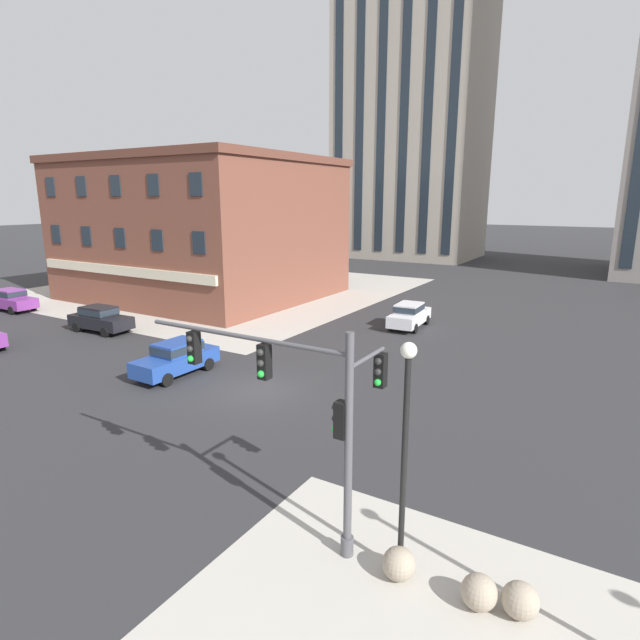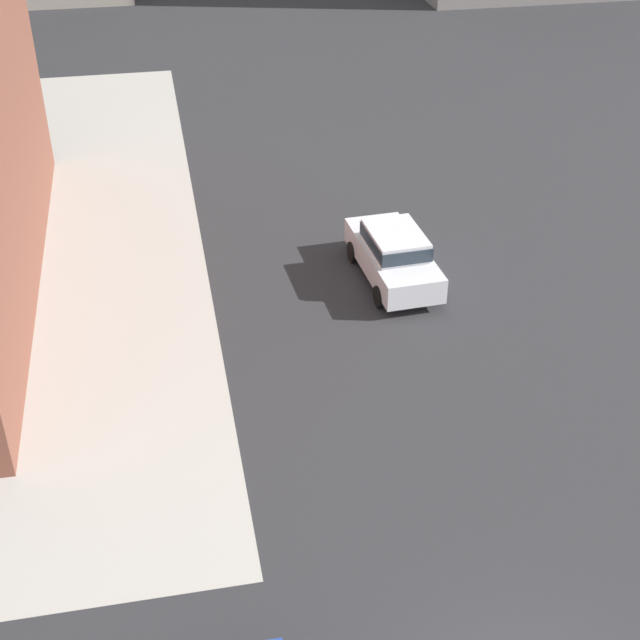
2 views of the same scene
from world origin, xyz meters
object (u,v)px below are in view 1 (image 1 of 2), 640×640
at_px(bollard_sphere_curb_c, 520,600).
at_px(car_main_northbound_near, 11,299).
at_px(bollard_sphere_curb_a, 399,564).
at_px(car_cross_eastbound, 409,314).
at_px(traffic_signal_main, 308,402).
at_px(street_lamp_corner_near, 405,434).
at_px(car_main_southbound_near, 100,318).
at_px(car_main_southbound_far, 176,357).
at_px(bollard_sphere_curb_b, 479,592).

bearing_deg(bollard_sphere_curb_c, car_main_northbound_near, 164.40).
distance_m(bollard_sphere_curb_a, car_cross_eastbound, 24.00).
bearing_deg(traffic_signal_main, street_lamp_corner_near, -1.48).
relative_size(bollard_sphere_curb_a, car_main_southbound_near, 0.17).
bearing_deg(car_main_southbound_far, bollard_sphere_curb_b, -23.68).
distance_m(traffic_signal_main, street_lamp_corner_near, 2.60).
height_order(bollard_sphere_curb_b, car_main_southbound_far, car_main_southbound_far).
relative_size(bollard_sphere_curb_a, bollard_sphere_curb_b, 1.00).
distance_m(car_main_northbound_near, car_cross_eastbound, 30.59).
distance_m(bollard_sphere_curb_a, car_main_northbound_near, 38.87).
bearing_deg(bollard_sphere_curb_c, bollard_sphere_curb_b, -165.25).
bearing_deg(traffic_signal_main, car_main_southbound_near, 155.26).
relative_size(street_lamp_corner_near, car_main_southbound_far, 1.27).
bearing_deg(bollard_sphere_curb_a, car_cross_eastbound, 111.04).
xyz_separation_m(traffic_signal_main, car_main_southbound_far, (-12.27, 7.10, -2.76)).
bearing_deg(bollard_sphere_curb_b, traffic_signal_main, 176.98).
xyz_separation_m(bollard_sphere_curb_a, street_lamp_corner_near, (-0.07, 0.25, 3.12)).
distance_m(bollard_sphere_curb_c, car_main_northbound_near, 41.28).
xyz_separation_m(car_main_southbound_near, car_main_southbound_far, (10.62, -3.44, 0.00)).
bearing_deg(bollard_sphere_curb_a, car_main_southbound_far, 153.58).
bearing_deg(bollard_sphere_curb_a, car_main_northbound_near, 162.97).
relative_size(car_main_northbound_near, car_main_southbound_near, 0.99).
relative_size(street_lamp_corner_near, car_main_southbound_near, 1.26).
relative_size(street_lamp_corner_near, car_main_northbound_near, 1.27).
bearing_deg(bollard_sphere_curb_b, car_main_southbound_far, 156.32).
xyz_separation_m(car_main_northbound_near, car_cross_eastbound, (28.54, 11.01, 0.00)).
bearing_deg(bollard_sphere_curb_c, street_lamp_corner_near, -179.13).
bearing_deg(bollard_sphere_curb_b, bollard_sphere_curb_a, -177.58).
relative_size(bollard_sphere_curb_a, car_cross_eastbound, 0.17).
xyz_separation_m(street_lamp_corner_near, car_main_southbound_far, (-14.86, 7.17, -2.59)).
height_order(car_main_northbound_near, car_main_southbound_near, same).
bearing_deg(car_main_southbound_far, bollard_sphere_curb_a, -26.42).
relative_size(traffic_signal_main, car_main_southbound_near, 1.43).
bearing_deg(car_main_southbound_far, bollard_sphere_curb_c, -22.13).
xyz_separation_m(bollard_sphere_curb_a, bollard_sphere_curb_b, (1.81, 0.08, 0.00)).
distance_m(bollard_sphere_curb_a, bollard_sphere_curb_b, 1.81).
bearing_deg(car_cross_eastbound, bollard_sphere_curb_c, -63.10).
height_order(bollard_sphere_curb_b, car_cross_eastbound, car_cross_eastbound).
bearing_deg(car_main_northbound_near, bollard_sphere_curb_b, -16.18).
xyz_separation_m(bollard_sphere_curb_a, bollard_sphere_curb_c, (2.60, 0.29, 0.00)).
relative_size(car_main_southbound_far, car_cross_eastbound, 0.98).
relative_size(car_main_southbound_near, car_main_southbound_far, 1.01).
bearing_deg(car_cross_eastbound, traffic_signal_main, -74.92).
bearing_deg(car_cross_eastbound, street_lamp_corner_near, -68.91).
xyz_separation_m(bollard_sphere_curb_b, street_lamp_corner_near, (-1.88, 0.17, 3.12)).
bearing_deg(bollard_sphere_curb_c, car_cross_eastbound, 116.90).
height_order(car_main_southbound_near, car_main_southbound_far, same).
relative_size(traffic_signal_main, bollard_sphere_curb_c, 8.27).
relative_size(bollard_sphere_curb_b, street_lamp_corner_near, 0.14).
bearing_deg(car_main_southbound_far, car_main_southbound_near, 162.05).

